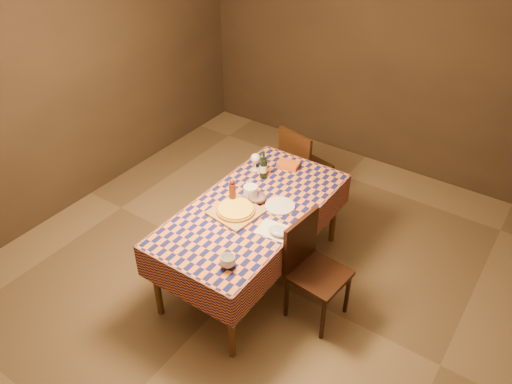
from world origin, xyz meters
TOP-DOWN VIEW (x-y plane):
  - room at (0.00, 0.00)m, footprint 5.00×5.10m
  - dining_table at (0.00, 0.00)m, footprint 0.94×1.84m
  - cutting_board at (-0.07, -0.14)m, footprint 0.41×0.41m
  - pizza at (-0.07, -0.14)m, footprint 0.35×0.35m
  - pepper_mill at (-0.18, -0.04)m, footprint 0.07×0.07m
  - bowl at (-0.02, 0.09)m, footprint 0.18×0.18m
  - wine_glass at (-0.31, 0.49)m, footprint 0.09×0.09m
  - wine_bottle at (-0.18, 0.43)m, footprint 0.09×0.09m
  - deli_tub at (-0.11, 0.12)m, footprint 0.16×0.16m
  - takeout_container at (-0.08, 0.70)m, footprint 0.21×0.17m
  - white_plate at (0.18, 0.14)m, footprint 0.27×0.27m
  - tumbler at (0.25, -0.68)m, footprint 0.12×0.12m
  - flour_patch at (0.32, -0.15)m, footprint 0.29×0.23m
  - flour_bag at (0.36, -0.16)m, footprint 0.20×0.18m
  - chair_far at (-0.19, 1.17)m, footprint 0.50×0.51m
  - chair_right at (0.63, -0.08)m, footprint 0.47×0.46m

SIDE VIEW (x-z plane):
  - chair_far at x=-0.19m, z-range 0.06..0.99m
  - chair_right at x=0.63m, z-range 0.06..0.99m
  - dining_table at x=0.00m, z-range 0.31..1.08m
  - flour_patch at x=0.32m, z-range 0.77..0.77m
  - white_plate at x=0.18m, z-range 0.77..0.78m
  - cutting_board at x=-0.07m, z-range 0.77..0.79m
  - takeout_container at x=-0.08m, z-range 0.77..0.82m
  - bowl at x=-0.02m, z-range 0.77..0.82m
  - flour_bag at x=0.36m, z-range 0.77..0.82m
  - pizza at x=-0.07m, z-range 0.79..0.82m
  - tumbler at x=0.25m, z-range 0.77..0.86m
  - deli_tub at x=-0.11m, z-range 0.77..0.87m
  - wine_bottle at x=-0.18m, z-range 0.74..1.01m
  - pepper_mill at x=-0.18m, z-range 0.76..1.00m
  - wine_glass at x=-0.31m, z-range 0.81..0.98m
  - room at x=0.00m, z-range 0.00..2.70m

